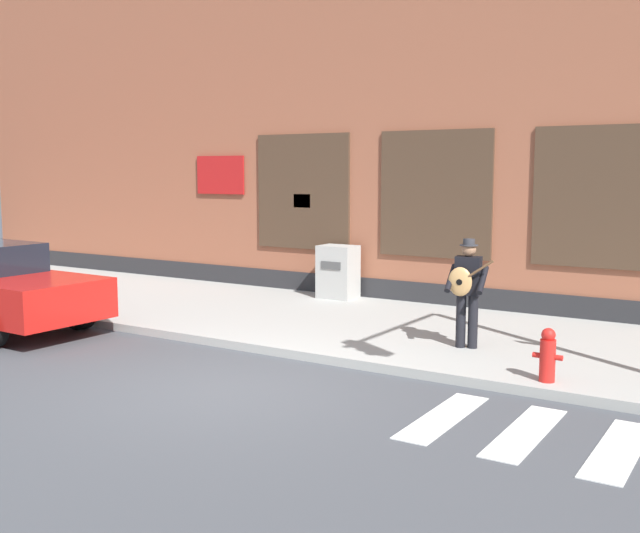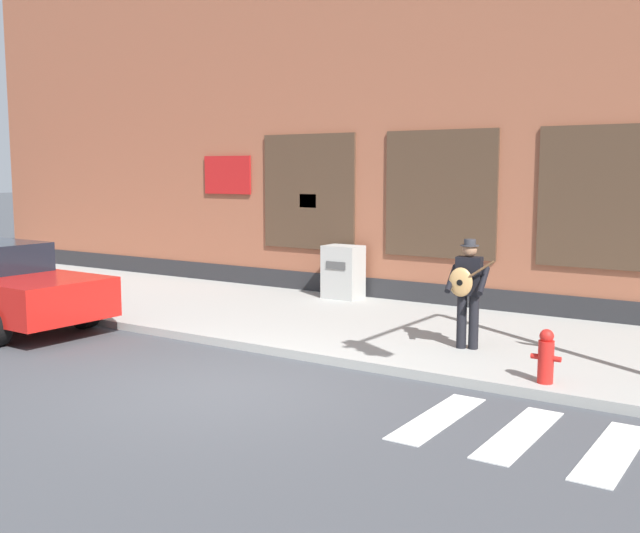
{
  "view_description": "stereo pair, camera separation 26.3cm",
  "coord_description": "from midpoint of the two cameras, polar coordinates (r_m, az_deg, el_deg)",
  "views": [
    {
      "loc": [
        5.99,
        -7.36,
        2.83
      ],
      "look_at": [
        0.11,
        2.05,
        1.4
      ],
      "focal_mm": 42.0,
      "sensor_mm": 36.0,
      "label": 1
    },
    {
      "loc": [
        6.22,
        -7.21,
        2.83
      ],
      "look_at": [
        0.11,
        2.05,
        1.4
      ],
      "focal_mm": 42.0,
      "sensor_mm": 36.0,
      "label": 2
    }
  ],
  "objects": [
    {
      "name": "ground_plane",
      "position": [
        9.92,
        -7.71,
        -9.3
      ],
      "size": [
        160.0,
        160.0,
        0.0
      ],
      "primitive_type": "plane",
      "color": "#424449"
    },
    {
      "name": "sidewalk",
      "position": [
        13.27,
        3.89,
        -4.69
      ],
      "size": [
        28.0,
        4.83,
        0.14
      ],
      "color": "#9E9E99",
      "rests_on": "ground"
    },
    {
      "name": "building_backdrop",
      "position": [
        17.09,
        11.21,
        13.12
      ],
      "size": [
        28.0,
        4.06,
        9.2
      ],
      "color": "#99563D",
      "rests_on": "ground"
    },
    {
      "name": "busker",
      "position": [
        11.5,
        10.47,
        -1.52
      ],
      "size": [
        0.75,
        0.59,
        1.67
      ],
      "color": "black",
      "rests_on": "sidewalk"
    },
    {
      "name": "utility_box",
      "position": [
        15.82,
        0.9,
        -0.41
      ],
      "size": [
        0.78,
        0.59,
        1.12
      ],
      "color": "#ADADA8",
      "rests_on": "sidewalk"
    },
    {
      "name": "fire_hydrant",
      "position": [
        10.02,
        16.23,
        -6.51
      ],
      "size": [
        0.38,
        0.2,
        0.7
      ],
      "color": "red",
      "rests_on": "sidewalk"
    }
  ]
}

